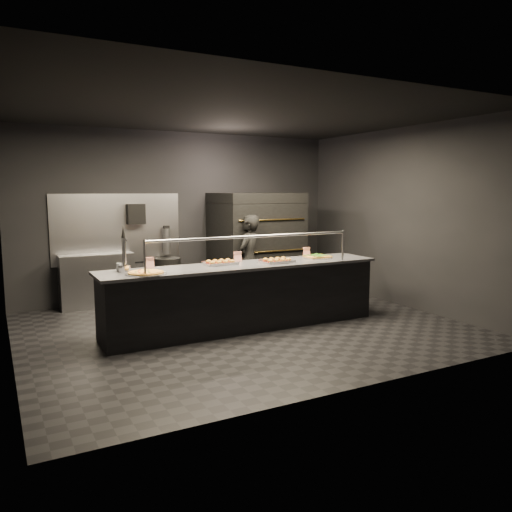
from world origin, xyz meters
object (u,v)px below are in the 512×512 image
at_px(fire_extinguisher, 167,241).
at_px(slider_tray_a, 220,263).
at_px(square_pizza, 317,257).
at_px(service_counter, 244,296).
at_px(towel_dispenser, 136,214).
at_px(beer_tap, 124,259).
at_px(slider_tray_b, 277,261).
at_px(prep_shelf, 97,281).
at_px(trash_bin, 168,280).
at_px(worker, 249,260).
at_px(pizza_oven, 256,244).
at_px(round_pizza, 146,273).

xyz_separation_m(fire_extinguisher, slider_tray_a, (0.05, -2.25, -0.11)).
bearing_deg(square_pizza, service_counter, -176.91).
bearing_deg(slider_tray_a, fire_extinguisher, 91.25).
xyz_separation_m(towel_dispenser, square_pizza, (2.20, -2.32, -0.61)).
height_order(beer_tap, slider_tray_b, beer_tap).
relative_size(prep_shelf, trash_bin, 1.56).
bearing_deg(fire_extinguisher, worker, -47.51).
distance_m(fire_extinguisher, square_pizza, 2.86).
distance_m(towel_dispenser, worker, 2.12).
height_order(service_counter, slider_tray_b, service_counter).
height_order(square_pizza, worker, worker).
xyz_separation_m(slider_tray_b, trash_bin, (-0.91, 2.27, -0.56)).
bearing_deg(slider_tray_a, square_pizza, -2.86).
bearing_deg(service_counter, prep_shelf, 124.59).
relative_size(pizza_oven, trash_bin, 2.48).
bearing_deg(round_pizza, towel_dispenser, 77.78).
distance_m(slider_tray_a, slider_tray_b, 0.83).
distance_m(service_counter, prep_shelf, 2.82).
distance_m(fire_extinguisher, slider_tray_a, 2.25).
distance_m(pizza_oven, prep_shelf, 2.88).
xyz_separation_m(fire_extinguisher, trash_bin, (-0.06, -0.20, -0.67)).
xyz_separation_m(towel_dispenser, fire_extinguisher, (0.55, 0.01, -0.49)).
bearing_deg(fire_extinguisher, service_counter, -81.70).
distance_m(beer_tap, round_pizza, 0.39).
bearing_deg(square_pizza, slider_tray_a, 177.14).
bearing_deg(beer_tap, fire_extinguisher, 60.06).
xyz_separation_m(slider_tray_b, square_pizza, (0.80, 0.13, -0.01)).
xyz_separation_m(slider_tray_a, square_pizza, (1.60, -0.08, -0.01)).
xyz_separation_m(square_pizza, trash_bin, (-1.71, 2.13, -0.55)).
bearing_deg(prep_shelf, beer_tap, -91.13).
bearing_deg(pizza_oven, worker, -126.72).
relative_size(round_pizza, square_pizza, 1.16).
height_order(fire_extinguisher, square_pizza, fire_extinguisher).
bearing_deg(prep_shelf, slider_tray_b, -48.61).
distance_m(slider_tray_a, square_pizza, 1.61).
distance_m(towel_dispenser, trash_bin, 1.28).
xyz_separation_m(pizza_oven, prep_shelf, (-2.80, 0.42, -0.52)).
xyz_separation_m(service_counter, towel_dispenser, (-0.90, 2.39, 1.09)).
relative_size(fire_extinguisher, slider_tray_b, 1.06).
height_order(pizza_oven, fire_extinguisher, pizza_oven).
height_order(service_counter, towel_dispenser, towel_dispenser).
bearing_deg(prep_shelf, fire_extinguisher, 3.66).
bearing_deg(round_pizza, trash_bin, 66.10).
xyz_separation_m(service_counter, trash_bin, (-0.41, 2.20, -0.08)).
relative_size(fire_extinguisher, worker, 0.33).
xyz_separation_m(round_pizza, worker, (2.16, 1.39, -0.16)).
relative_size(round_pizza, slider_tray_b, 1.07).
bearing_deg(prep_shelf, towel_dispenser, 5.71).
distance_m(fire_extinguisher, round_pizza, 2.78).
relative_size(pizza_oven, towel_dispenser, 5.46).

